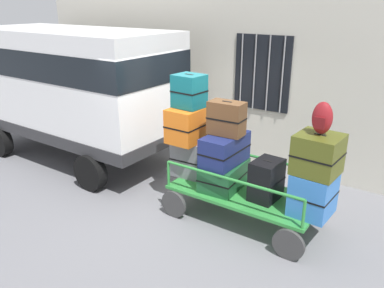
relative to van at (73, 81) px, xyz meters
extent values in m
plane|color=slate|center=(3.25, -0.45, -1.73)|extent=(40.00, 40.00, 0.00)
cube|color=beige|center=(3.25, 2.03, 0.77)|extent=(12.00, 0.30, 5.00)
cube|color=black|center=(3.56, 1.86, 0.27)|extent=(1.20, 0.04, 1.50)
cylinder|color=gray|center=(3.11, 1.82, 0.27)|extent=(0.03, 0.03, 1.50)
cylinder|color=gray|center=(3.41, 1.82, 0.27)|extent=(0.03, 0.03, 1.50)
cylinder|color=gray|center=(3.71, 1.82, 0.27)|extent=(0.03, 0.03, 1.50)
cylinder|color=gray|center=(4.01, 1.82, 0.27)|extent=(0.03, 0.03, 1.50)
cube|color=white|center=(0.00, 0.01, 0.00)|extent=(4.74, 2.04, 2.17)
cube|color=black|center=(0.00, 0.01, 0.46)|extent=(4.76, 2.06, 0.55)
cube|color=#2D2D30|center=(0.00, 0.01, -0.96)|extent=(4.78, 2.08, 0.24)
cylinder|color=black|center=(1.52, -1.01, -1.38)|extent=(0.70, 0.22, 0.70)
cylinder|color=black|center=(-1.52, -1.01, -1.38)|extent=(0.70, 0.22, 0.70)
cube|color=#2D8438|center=(4.39, -0.35, -1.24)|extent=(2.35, 1.08, 0.05)
cylinder|color=#383838|center=(5.38, -0.91, -1.50)|extent=(0.46, 0.06, 0.46)
cylinder|color=#383838|center=(5.38, 0.21, -1.50)|extent=(0.46, 0.06, 0.46)
cylinder|color=#383838|center=(3.40, -0.91, -1.50)|extent=(0.46, 0.06, 0.46)
cylinder|color=#383838|center=(3.40, 0.21, -1.50)|extent=(0.46, 0.06, 0.46)
cylinder|color=#2D8438|center=(5.53, -0.85, -1.01)|extent=(0.04, 0.04, 0.42)
cylinder|color=#2D8438|center=(5.53, 0.15, -1.01)|extent=(0.04, 0.04, 0.42)
cylinder|color=#2D8438|center=(3.26, -0.85, -1.01)|extent=(0.04, 0.04, 0.42)
cylinder|color=#2D8438|center=(3.26, 0.15, -1.01)|extent=(0.04, 0.04, 0.42)
cylinder|color=#2D8438|center=(4.39, -0.85, -0.80)|extent=(2.27, 0.04, 0.04)
cylinder|color=#2D8438|center=(4.39, 0.15, -0.80)|extent=(2.27, 0.04, 0.04)
cube|color=slate|center=(3.30, -0.33, -0.90)|extent=(0.56, 0.42, 0.64)
cube|color=black|center=(3.30, -0.33, -0.90)|extent=(0.57, 0.43, 0.02)
cube|color=black|center=(3.30, -0.33, -0.59)|extent=(0.16, 0.04, 0.02)
cube|color=orange|center=(3.30, -0.33, -0.29)|extent=(0.51, 0.73, 0.57)
cube|color=black|center=(3.30, -0.33, -0.29)|extent=(0.52, 0.74, 0.02)
cube|color=black|center=(3.30, -0.33, -0.01)|extent=(0.16, 0.03, 0.02)
cube|color=#0F5960|center=(3.30, -0.32, 0.27)|extent=(0.49, 0.45, 0.54)
cube|color=black|center=(3.30, -0.32, 0.27)|extent=(0.50, 0.46, 0.02)
cube|color=black|center=(3.30, -0.32, 0.53)|extent=(0.16, 0.04, 0.02)
cube|color=#194C28|center=(4.03, -0.37, -1.01)|extent=(0.61, 0.87, 0.42)
cube|color=black|center=(4.03, -0.37, -1.01)|extent=(0.62, 0.88, 0.02)
cube|color=black|center=(4.03, -0.37, -0.81)|extent=(0.16, 0.04, 0.02)
cube|color=navy|center=(4.03, -0.38, -0.56)|extent=(0.48, 0.86, 0.47)
cube|color=black|center=(4.03, -0.38, -0.56)|extent=(0.49, 0.87, 0.02)
cube|color=black|center=(4.03, -0.38, -0.33)|extent=(0.16, 0.03, 0.02)
cube|color=brown|center=(4.03, -0.35, -0.06)|extent=(0.56, 0.34, 0.52)
cube|color=black|center=(4.03, -0.35, -0.06)|extent=(0.57, 0.35, 0.02)
cube|color=black|center=(4.03, -0.35, 0.20)|extent=(0.16, 0.04, 0.02)
cube|color=black|center=(4.76, -0.36, -0.91)|extent=(0.40, 0.53, 0.62)
cube|color=black|center=(4.76, -0.36, -0.91)|extent=(0.41, 0.55, 0.02)
cube|color=black|center=(4.76, -0.36, -0.61)|extent=(0.13, 0.04, 0.02)
cube|color=#3372C6|center=(5.49, -0.39, -0.91)|extent=(0.56, 0.61, 0.62)
cube|color=black|center=(5.49, -0.39, -0.91)|extent=(0.57, 0.62, 0.02)
cube|color=black|center=(5.49, -0.39, -0.60)|extent=(0.16, 0.04, 0.02)
cube|color=#4C5119|center=(5.49, -0.39, -0.31)|extent=(0.61, 0.60, 0.55)
cube|color=black|center=(5.49, -0.39, -0.31)|extent=(0.62, 0.61, 0.02)
cube|color=black|center=(5.49, -0.39, -0.04)|extent=(0.16, 0.04, 0.02)
ellipsoid|color=maroon|center=(5.48, -0.36, 0.19)|extent=(0.27, 0.19, 0.44)
cube|color=maroon|center=(5.48, -0.46, 0.15)|extent=(0.14, 0.06, 0.15)
camera|label=1|loc=(6.87, -5.38, 1.65)|focal=36.37mm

